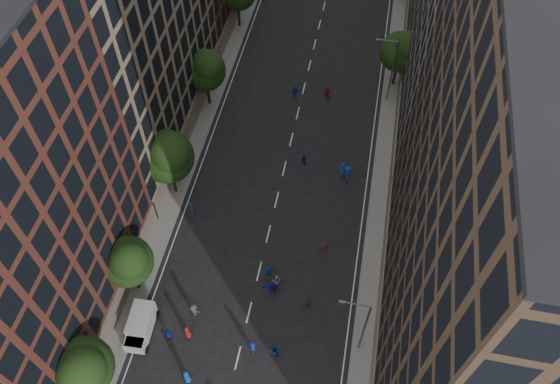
% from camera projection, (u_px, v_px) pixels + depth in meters
% --- Properties ---
extents(ground, '(240.00, 240.00, 0.00)m').
position_uv_depth(ground, '(297.00, 116.00, 67.46)').
color(ground, black).
rests_on(ground, ground).
extents(sidewalk_left, '(4.00, 105.00, 0.15)m').
position_uv_depth(sidewalk_left, '(219.00, 63.00, 73.13)').
color(sidewalk_left, slate).
rests_on(sidewalk_left, ground).
extents(sidewalk_right, '(4.00, 105.00, 0.15)m').
position_uv_depth(sidewalk_right, '(399.00, 87.00, 70.40)').
color(sidewalk_right, slate).
rests_on(sidewalk_right, ground).
extents(bldg_left_b, '(14.00, 26.00, 34.00)m').
position_uv_depth(bldg_left_b, '(100.00, 2.00, 53.02)').
color(bldg_left_b, '#8D765C').
rests_on(bldg_left_b, ground).
extents(bldg_right_a, '(14.00, 30.00, 36.00)m').
position_uv_depth(bldg_right_a, '(520.00, 231.00, 36.26)').
color(bldg_right_a, '#4A3627').
rests_on(bldg_right_a, ground).
extents(tree_left_0, '(5.20, 5.20, 8.83)m').
position_uv_depth(tree_left_0, '(82.00, 369.00, 42.89)').
color(tree_left_0, black).
rests_on(tree_left_0, ground).
extents(tree_left_1, '(4.80, 4.80, 8.21)m').
position_uv_depth(tree_left_1, '(128.00, 261.00, 49.04)').
color(tree_left_1, black).
rests_on(tree_left_1, ground).
extents(tree_left_2, '(5.60, 5.60, 9.45)m').
position_uv_depth(tree_left_2, '(168.00, 156.00, 55.35)').
color(tree_left_2, black).
rests_on(tree_left_2, ground).
extents(tree_left_3, '(5.00, 5.00, 8.58)m').
position_uv_depth(tree_left_3, '(206.00, 69.00, 63.94)').
color(tree_left_3, black).
rests_on(tree_left_3, ground).
extents(tree_right_a, '(5.00, 5.00, 8.39)m').
position_uv_depth(tree_right_a, '(402.00, 50.00, 66.19)').
color(tree_right_a, black).
rests_on(tree_right_a, ground).
extents(streetlamp_near, '(2.64, 0.22, 9.06)m').
position_uv_depth(streetlamp_near, '(362.00, 326.00, 45.83)').
color(streetlamp_near, '#595B60').
rests_on(streetlamp_near, ground).
extents(streetlamp_far, '(2.64, 0.22, 9.06)m').
position_uv_depth(streetlamp_far, '(391.00, 68.00, 65.02)').
color(streetlamp_far, '#595B60').
rests_on(streetlamp_far, ground).
extents(cargo_van, '(2.29, 4.50, 2.34)m').
position_uv_depth(cargo_van, '(140.00, 326.00, 49.96)').
color(cargo_van, silver).
rests_on(cargo_van, ground).
extents(skater_0, '(1.07, 0.87, 1.88)m').
position_uv_depth(skater_0, '(187.00, 377.00, 47.50)').
color(skater_0, '#1546B0').
rests_on(skater_0, ground).
extents(skater_1, '(0.78, 0.63, 1.86)m').
position_uv_depth(skater_1, '(253.00, 347.00, 49.09)').
color(skater_1, '#152CAD').
rests_on(skater_1, ground).
extents(skater_2, '(1.01, 0.87, 1.80)m').
position_uv_depth(skater_2, '(273.00, 351.00, 48.92)').
color(skater_2, navy).
rests_on(skater_2, ground).
extents(skater_4, '(1.10, 0.47, 1.87)m').
position_uv_depth(skater_4, '(169.00, 335.00, 49.73)').
color(skater_4, '#141EA7').
rests_on(skater_4, ground).
extents(skater_5, '(1.82, 1.04, 1.87)m').
position_uv_depth(skater_5, '(272.00, 288.00, 52.56)').
color(skater_5, '#141AA6').
rests_on(skater_5, ground).
extents(skater_6, '(1.02, 0.81, 1.82)m').
position_uv_depth(skater_6, '(187.00, 332.00, 49.93)').
color(skater_6, maroon).
rests_on(skater_6, ground).
extents(skater_7, '(0.71, 0.59, 1.66)m').
position_uv_depth(skater_7, '(324.00, 246.00, 55.43)').
color(skater_7, maroon).
rests_on(skater_7, ground).
extents(skater_8, '(0.94, 0.75, 1.88)m').
position_uv_depth(skater_8, '(277.00, 282.00, 52.95)').
color(skater_8, '#B4B5B0').
rests_on(skater_8, ground).
extents(skater_9, '(1.21, 0.74, 1.82)m').
position_uv_depth(skater_9, '(194.00, 311.00, 51.19)').
color(skater_9, '#434348').
rests_on(skater_9, ground).
extents(skater_10, '(1.08, 0.60, 1.75)m').
position_uv_depth(skater_10, '(306.00, 305.00, 51.56)').
color(skater_10, '#1C5F31').
rests_on(skater_10, ground).
extents(skater_11, '(1.46, 0.97, 1.51)m').
position_uv_depth(skater_11, '(268.00, 273.00, 53.74)').
color(skater_11, '#164CB3').
rests_on(skater_11, ground).
extents(skater_12, '(0.85, 0.57, 1.70)m').
position_uv_depth(skater_12, '(343.00, 169.00, 61.37)').
color(skater_12, '#123D96').
rests_on(skater_12, ground).
extents(skater_13, '(0.67, 0.45, 1.80)m').
position_uv_depth(skater_13, '(192.00, 208.00, 58.12)').
color(skater_13, '#143EA3').
rests_on(skater_13, ground).
extents(skater_14, '(0.80, 0.65, 1.53)m').
position_uv_depth(skater_14, '(303.00, 160.00, 62.26)').
color(skater_14, '#1316A0').
rests_on(skater_14, ground).
extents(skater_15, '(1.40, 1.13, 1.88)m').
position_uv_depth(skater_15, '(348.00, 173.00, 60.91)').
color(skater_15, '#1538AA').
rests_on(skater_15, ground).
extents(skater_16, '(1.16, 0.59, 1.90)m').
position_uv_depth(skater_16, '(295.00, 92.00, 68.57)').
color(skater_16, '#1624B5').
rests_on(skater_16, ground).
extents(skater_17, '(1.63, 0.97, 1.67)m').
position_uv_depth(skater_17, '(327.00, 93.00, 68.71)').
color(skater_17, maroon).
rests_on(skater_17, ground).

